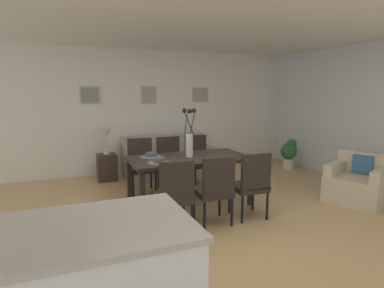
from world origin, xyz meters
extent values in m
plane|color=tan|center=(0.00, 0.00, 0.00)|extent=(9.00, 9.00, 0.00)
cube|color=white|center=(0.00, 3.25, 1.30)|extent=(9.00, 0.10, 2.60)
cube|color=white|center=(3.65, 0.40, 1.30)|extent=(0.10, 6.30, 2.60)
cube|color=white|center=(0.00, 0.40, 2.64)|extent=(9.00, 7.20, 0.08)
cube|color=black|center=(0.21, 0.87, 0.71)|extent=(1.80, 0.96, 0.05)
cube|color=black|center=(1.05, 1.29, 0.34)|extent=(0.07, 0.07, 0.69)
cube|color=black|center=(-0.63, 1.29, 0.34)|extent=(0.07, 0.07, 0.69)
cube|color=black|center=(1.05, 0.45, 0.34)|extent=(0.07, 0.07, 0.69)
cube|color=black|center=(-0.63, 0.45, 0.34)|extent=(0.07, 0.07, 0.69)
cube|color=black|center=(-0.33, 0.05, 0.42)|extent=(0.47, 0.47, 0.08)
cube|color=black|center=(-0.35, -0.14, 0.68)|extent=(0.42, 0.09, 0.48)
cylinder|color=black|center=(-0.13, 0.23, 0.19)|extent=(0.04, 0.04, 0.38)
cylinder|color=black|center=(-0.51, 0.26, 0.19)|extent=(0.04, 0.04, 0.38)
cylinder|color=black|center=(-0.16, -0.15, 0.19)|extent=(0.04, 0.04, 0.38)
cylinder|color=black|center=(-0.54, -0.12, 0.19)|extent=(0.04, 0.04, 0.38)
cube|color=black|center=(-0.33, 1.67, 0.42)|extent=(0.47, 0.47, 0.08)
cube|color=black|center=(-0.32, 1.86, 0.68)|extent=(0.42, 0.09, 0.48)
cylinder|color=black|center=(-0.53, 1.49, 0.19)|extent=(0.04, 0.04, 0.38)
cylinder|color=black|center=(-0.15, 1.47, 0.19)|extent=(0.04, 0.04, 0.38)
cylinder|color=black|center=(-0.51, 1.87, 0.19)|extent=(0.04, 0.04, 0.38)
cylinder|color=black|center=(-0.13, 1.85, 0.19)|extent=(0.04, 0.04, 0.38)
cube|color=black|center=(0.22, 0.06, 0.42)|extent=(0.46, 0.46, 0.08)
cube|color=black|center=(0.21, -0.13, 0.68)|extent=(0.42, 0.08, 0.48)
cylinder|color=black|center=(0.42, 0.25, 0.19)|extent=(0.04, 0.04, 0.38)
cylinder|color=black|center=(0.04, 0.26, 0.19)|extent=(0.04, 0.04, 0.38)
cylinder|color=black|center=(0.40, -0.13, 0.19)|extent=(0.04, 0.04, 0.38)
cylinder|color=black|center=(0.02, -0.12, 0.19)|extent=(0.04, 0.04, 0.38)
cube|color=black|center=(0.20, 1.67, 0.42)|extent=(0.46, 0.46, 0.08)
cube|color=black|center=(0.20, 1.86, 0.68)|extent=(0.42, 0.07, 0.48)
cylinder|color=black|center=(0.02, 1.47, 0.19)|extent=(0.04, 0.04, 0.38)
cylinder|color=black|center=(0.40, 1.49, 0.19)|extent=(0.04, 0.04, 0.38)
cylinder|color=black|center=(0.01, 1.85, 0.19)|extent=(0.04, 0.04, 0.38)
cylinder|color=black|center=(0.39, 1.87, 0.19)|extent=(0.04, 0.04, 0.38)
cube|color=black|center=(0.77, 0.08, 0.42)|extent=(0.46, 0.46, 0.08)
cube|color=black|center=(0.76, -0.11, 0.68)|extent=(0.42, 0.08, 0.48)
cylinder|color=black|center=(0.97, 0.26, 0.19)|extent=(0.04, 0.04, 0.38)
cylinder|color=black|center=(0.59, 0.28, 0.19)|extent=(0.04, 0.04, 0.38)
cylinder|color=black|center=(0.95, -0.12, 0.19)|extent=(0.04, 0.04, 0.38)
cylinder|color=black|center=(0.57, -0.10, 0.19)|extent=(0.04, 0.04, 0.38)
cube|color=black|center=(0.74, 1.67, 0.42)|extent=(0.46, 0.46, 0.08)
cube|color=black|center=(0.73, 1.86, 0.68)|extent=(0.42, 0.08, 0.48)
cylinder|color=black|center=(0.56, 1.47, 0.19)|extent=(0.04, 0.04, 0.38)
cylinder|color=black|center=(0.94, 1.49, 0.19)|extent=(0.04, 0.04, 0.38)
cylinder|color=black|center=(0.54, 1.85, 0.19)|extent=(0.04, 0.04, 0.38)
cylinder|color=black|center=(0.92, 1.87, 0.19)|extent=(0.04, 0.04, 0.38)
cylinder|color=silver|center=(0.21, 0.87, 0.91)|extent=(0.11, 0.11, 0.34)
cylinder|color=black|center=(0.27, 0.88, 1.24)|extent=(0.05, 0.12, 0.37)
sphere|color=black|center=(0.30, 0.89, 1.44)|extent=(0.07, 0.07, 0.07)
cylinder|color=black|center=(0.18, 0.92, 1.24)|extent=(0.08, 0.05, 0.38)
sphere|color=black|center=(0.16, 0.94, 1.44)|extent=(0.07, 0.07, 0.07)
cylinder|color=black|center=(0.19, 0.81, 1.24)|extent=(0.15, 0.06, 0.36)
sphere|color=black|center=(0.18, 0.78, 1.44)|extent=(0.07, 0.07, 0.07)
cylinder|color=#7F705B|center=(-0.33, 0.65, 0.74)|extent=(0.32, 0.32, 0.01)
cylinder|color=#475166|center=(-0.33, 0.65, 0.78)|extent=(0.17, 0.17, 0.06)
cylinder|color=#3C4556|center=(-0.33, 0.65, 0.79)|extent=(0.13, 0.13, 0.04)
cylinder|color=#7F705B|center=(-0.33, 1.08, 0.74)|extent=(0.32, 0.32, 0.01)
cylinder|color=#475166|center=(-0.33, 1.08, 0.78)|extent=(0.17, 0.17, 0.06)
cylinder|color=#3C4556|center=(-0.33, 1.08, 0.79)|extent=(0.13, 0.13, 0.04)
cube|color=#A89E8E|center=(0.47, 2.65, 0.21)|extent=(1.81, 0.84, 0.42)
cube|color=#A89E8E|center=(0.47, 2.99, 0.61)|extent=(1.81, 0.16, 0.38)
cube|color=#A89E8E|center=(1.33, 2.65, 0.52)|extent=(0.10, 0.84, 0.20)
cube|color=#A89E8E|center=(-0.39, 2.65, 0.52)|extent=(0.10, 0.84, 0.20)
cube|color=#33261E|center=(-0.78, 2.73, 0.26)|extent=(0.36, 0.36, 0.52)
cylinder|color=beige|center=(-0.78, 2.73, 0.56)|extent=(0.12, 0.12, 0.08)
cylinder|color=beige|center=(-0.78, 2.73, 0.74)|extent=(0.02, 0.02, 0.30)
cone|color=silver|center=(-0.78, 2.73, 0.94)|extent=(0.22, 0.22, 0.18)
cube|color=beige|center=(2.70, -0.03, 0.20)|extent=(1.05, 1.05, 0.40)
cube|color=beige|center=(2.99, 0.09, 0.57)|extent=(0.46, 0.80, 0.35)
cube|color=beige|center=(2.81, -0.35, 0.49)|extent=(0.68, 0.40, 0.18)
cube|color=beige|center=(2.55, 0.26, 0.49)|extent=(0.68, 0.40, 0.18)
cube|color=#386093|center=(2.90, 0.05, 0.56)|extent=(0.19, 0.31, 0.30)
cube|color=#A8A399|center=(-1.57, -1.65, 0.90)|extent=(1.49, 0.86, 0.04)
cube|color=#B2ADA3|center=(-1.00, 3.18, 1.65)|extent=(0.39, 0.02, 0.34)
cube|color=gray|center=(-1.00, 3.17, 1.65)|extent=(0.34, 0.01, 0.29)
cube|color=#B2ADA3|center=(0.21, 3.18, 1.65)|extent=(0.33, 0.02, 0.37)
cube|color=#9E9389|center=(0.21, 3.17, 1.65)|extent=(0.28, 0.01, 0.32)
cube|color=#B2ADA3|center=(1.42, 3.18, 1.65)|extent=(0.38, 0.02, 0.32)
cube|color=#9E9389|center=(1.42, 3.17, 1.65)|extent=(0.33, 0.01, 0.27)
cylinder|color=silver|center=(3.15, 2.17, 0.11)|extent=(0.24, 0.24, 0.22)
sphere|color=#2D6633|center=(3.15, 2.17, 0.40)|extent=(0.36, 0.36, 0.36)
sphere|color=#2D6633|center=(3.20, 2.14, 0.56)|extent=(0.22, 0.22, 0.22)
camera|label=1|loc=(-1.57, -3.57, 1.72)|focal=30.06mm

